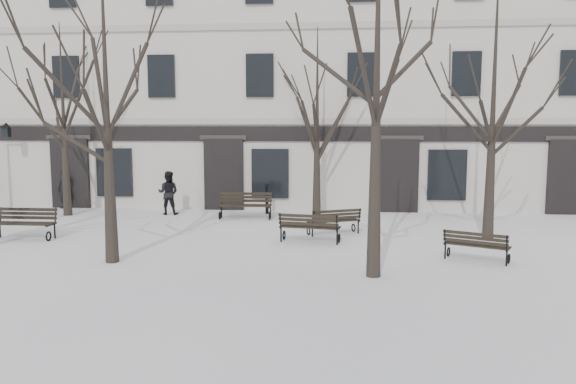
# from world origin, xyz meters

# --- Properties ---
(ground) EXTENTS (100.00, 100.00, 0.00)m
(ground) POSITION_xyz_m (0.00, 0.00, 0.00)
(ground) COLOR white
(ground) RESTS_ON ground
(building) EXTENTS (40.40, 10.20, 11.40)m
(building) POSITION_xyz_m (0.00, 12.96, 5.52)
(building) COLOR beige
(building) RESTS_ON ground
(tree_1) EXTENTS (5.62, 5.62, 8.03)m
(tree_1) POSITION_xyz_m (-4.52, -1.05, 5.02)
(tree_1) COLOR black
(tree_1) RESTS_ON ground
(tree_2) EXTENTS (6.30, 6.30, 9.00)m
(tree_2) POSITION_xyz_m (1.97, -1.82, 5.63)
(tree_2) COLOR black
(tree_2) RESTS_ON ground
(tree_4) EXTENTS (5.07, 5.07, 7.25)m
(tree_4) POSITION_xyz_m (-9.20, 5.97, 4.53)
(tree_4) COLOR black
(tree_4) RESTS_ON ground
(tree_5) EXTENTS (4.92, 4.92, 7.03)m
(tree_5) POSITION_xyz_m (0.34, 6.66, 4.39)
(tree_5) COLOR black
(tree_5) RESTS_ON ground
(tree_6) EXTENTS (5.78, 5.78, 8.26)m
(tree_6) POSITION_xyz_m (5.70, 2.80, 5.17)
(tree_6) COLOR black
(tree_6) RESTS_ON ground
(bench_0) EXTENTS (1.87, 0.69, 0.94)m
(bench_0) POSITION_xyz_m (-8.34, 1.54, 0.51)
(bench_0) COLOR black
(bench_0) RESTS_ON ground
(bench_1) EXTENTS (1.84, 0.92, 0.89)m
(bench_1) POSITION_xyz_m (0.33, 1.73, 0.48)
(bench_1) COLOR black
(bench_1) RESTS_ON ground
(bench_2) EXTENTS (1.66, 1.20, 0.80)m
(bench_2) POSITION_xyz_m (4.65, -0.19, 0.43)
(bench_2) COLOR black
(bench_2) RESTS_ON ground
(bench_3) EXTENTS (1.96, 0.77, 0.97)m
(bench_3) POSITION_xyz_m (-2.26, 5.81, 0.53)
(bench_3) COLOR black
(bench_3) RESTS_ON ground
(bench_4) EXTENTS (1.74, 1.24, 0.84)m
(bench_4) POSITION_xyz_m (1.04, 3.05, 0.46)
(bench_4) COLOR black
(bench_4) RESTS_ON ground
(bollard_a) EXTENTS (0.15, 0.15, 1.18)m
(bollard_a) POSITION_xyz_m (-1.62, 7.04, 0.63)
(bollard_a) COLOR black
(bollard_a) RESTS_ON ground
(bollard_b) EXTENTS (0.15, 0.15, 1.18)m
(bollard_b) POSITION_xyz_m (6.72, 6.48, 0.63)
(bollard_b) COLOR black
(bollard_b) RESTS_ON ground
(pedestrian_a) EXTENTS (0.62, 0.40, 1.68)m
(pedestrian_a) POSITION_xyz_m (-10.14, 7.68, 0.00)
(pedestrian_a) COLOR black
(pedestrian_a) RESTS_ON ground
(pedestrian_b) EXTENTS (0.82, 0.64, 1.68)m
(pedestrian_b) POSITION_xyz_m (-5.40, 6.54, 0.00)
(pedestrian_b) COLOR black
(pedestrian_b) RESTS_ON ground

